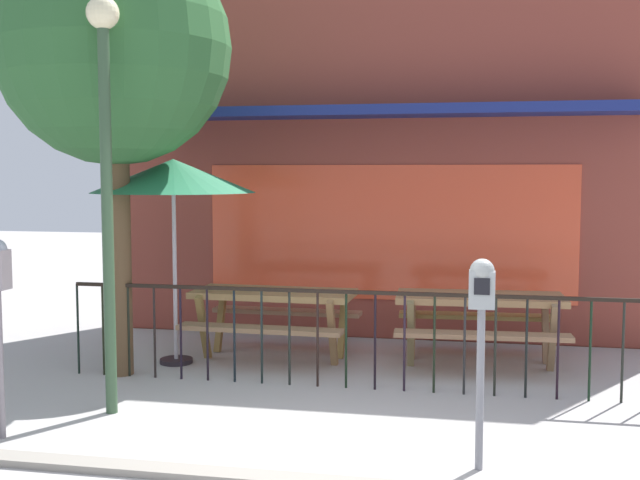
{
  "coord_description": "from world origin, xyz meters",
  "views": [
    {
      "loc": [
        1.08,
        -5.37,
        2.11
      ],
      "look_at": [
        -0.48,
        2.48,
        1.42
      ],
      "focal_mm": 44.1,
      "sensor_mm": 36.0,
      "label": 1
    }
  ],
  "objects_px": {
    "patio_umbrella": "(173,177)",
    "street_tree": "(114,51)",
    "parking_meter_far": "(481,307)",
    "picnic_table_right": "(480,310)",
    "picnic_table_left": "(274,305)",
    "street_lamp": "(106,141)"
  },
  "relations": [
    {
      "from": "picnic_table_right",
      "to": "patio_umbrella",
      "type": "xyz_separation_m",
      "value": [
        -3.29,
        -0.58,
        1.44
      ]
    },
    {
      "from": "picnic_table_right",
      "to": "street_tree",
      "type": "relative_size",
      "value": 0.41
    },
    {
      "from": "picnic_table_left",
      "to": "street_lamp",
      "type": "height_order",
      "value": "street_lamp"
    },
    {
      "from": "parking_meter_far",
      "to": "street_tree",
      "type": "bearing_deg",
      "value": 151.81
    },
    {
      "from": "parking_meter_far",
      "to": "picnic_table_left",
      "type": "bearing_deg",
      "value": 127.49
    },
    {
      "from": "picnic_table_left",
      "to": "patio_umbrella",
      "type": "relative_size",
      "value": 0.82
    },
    {
      "from": "street_tree",
      "to": "patio_umbrella",
      "type": "bearing_deg",
      "value": 55.81
    },
    {
      "from": "parking_meter_far",
      "to": "street_lamp",
      "type": "xyz_separation_m",
      "value": [
        -3.16,
        0.72,
        1.2
      ]
    },
    {
      "from": "picnic_table_left",
      "to": "parking_meter_far",
      "type": "bearing_deg",
      "value": -52.51
    },
    {
      "from": "parking_meter_far",
      "to": "street_lamp",
      "type": "height_order",
      "value": "street_lamp"
    },
    {
      "from": "picnic_table_left",
      "to": "parking_meter_far",
      "type": "xyz_separation_m",
      "value": [
        2.28,
        -2.97,
        0.56
      ]
    },
    {
      "from": "patio_umbrella",
      "to": "parking_meter_far",
      "type": "bearing_deg",
      "value": -37.66
    },
    {
      "from": "picnic_table_left",
      "to": "street_tree",
      "type": "distance_m",
      "value": 3.22
    },
    {
      "from": "picnic_table_left",
      "to": "street_lamp",
      "type": "relative_size",
      "value": 0.51
    },
    {
      "from": "street_lamp",
      "to": "patio_umbrella",
      "type": "bearing_deg",
      "value": 93.71
    },
    {
      "from": "patio_umbrella",
      "to": "parking_meter_far",
      "type": "relative_size",
      "value": 1.49
    },
    {
      "from": "street_lamp",
      "to": "picnic_table_left",
      "type": "bearing_deg",
      "value": 68.5
    },
    {
      "from": "picnic_table_left",
      "to": "picnic_table_right",
      "type": "distance_m",
      "value": 2.29
    },
    {
      "from": "picnic_table_right",
      "to": "parking_meter_far",
      "type": "distance_m",
      "value": 3.16
    },
    {
      "from": "patio_umbrella",
      "to": "street_tree",
      "type": "height_order",
      "value": "street_tree"
    },
    {
      "from": "patio_umbrella",
      "to": "street_tree",
      "type": "bearing_deg",
      "value": -124.19
    },
    {
      "from": "picnic_table_right",
      "to": "patio_umbrella",
      "type": "bearing_deg",
      "value": -170.01
    }
  ]
}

